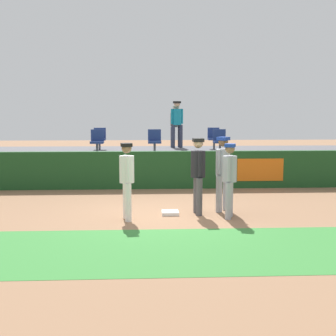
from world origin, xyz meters
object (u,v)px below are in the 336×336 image
(player_runner_visitor, at_px, (230,175))
(seat_back_right, at_px, (214,137))
(player_fielder_home, at_px, (127,176))
(spectator_hooded, at_px, (177,121))
(player_coach_visitor, at_px, (223,168))
(seat_front_left, at_px, (97,140))
(seat_front_center, at_px, (155,140))
(spectator_capped, at_px, (176,124))
(first_base, at_px, (170,213))
(seat_back_left, at_px, (100,137))
(player_umpire, at_px, (198,170))
(seat_front_right, at_px, (220,140))

(player_runner_visitor, xyz_separation_m, seat_back_right, (0.77, 7.42, 0.48))
(player_fielder_home, xyz_separation_m, spectator_hooded, (1.72, 8.30, 1.09))
(player_coach_visitor, bearing_deg, seat_front_left, -103.45)
(player_runner_visitor, relative_size, seat_front_center, 2.05)
(spectator_capped, bearing_deg, player_fielder_home, 72.82)
(first_base, relative_size, spectator_hooded, 0.21)
(seat_front_center, bearing_deg, seat_back_left, 139.24)
(player_fielder_home, xyz_separation_m, player_runner_visitor, (2.35, 0.08, -0.01))
(player_runner_visitor, height_order, seat_front_left, seat_front_left)
(seat_front_left, bearing_deg, spectator_capped, 43.71)
(spectator_capped, bearing_deg, first_base, 79.15)
(spectator_hooded, height_order, spectator_capped, spectator_hooded)
(first_base, relative_size, player_fielder_home, 0.23)
(first_base, bearing_deg, seat_front_left, 113.38)
(seat_back_right, xyz_separation_m, seat_front_center, (-2.37, -1.80, -0.00))
(player_runner_visitor, distance_m, seat_back_left, 8.30)
(player_umpire, distance_m, seat_back_right, 7.15)
(first_base, distance_m, seat_front_right, 5.77)
(player_runner_visitor, bearing_deg, first_base, -89.39)
(player_coach_visitor, distance_m, spectator_capped, 7.79)
(seat_back_right, bearing_deg, player_coach_visitor, -96.85)
(player_runner_visitor, bearing_deg, seat_back_right, -168.12)
(player_umpire, distance_m, seat_back_left, 7.62)
(first_base, distance_m, player_runner_visitor, 1.70)
(player_fielder_home, relative_size, seat_back_left, 2.08)
(first_base, distance_m, spectator_hooded, 8.10)
(first_base, height_order, seat_front_center, seat_front_center)
(player_coach_visitor, bearing_deg, seat_front_right, -148.06)
(seat_back_right, xyz_separation_m, seat_back_left, (-4.46, 0.00, 0.00))
(seat_front_right, bearing_deg, seat_front_center, 180.00)
(player_coach_visitor, distance_m, spectator_hooded, 7.59)
(player_coach_visitor, bearing_deg, first_base, -36.16)
(seat_back_right, distance_m, seat_front_center, 2.98)
(seat_front_right, relative_size, seat_back_left, 1.00)
(first_base, distance_m, player_coach_visitor, 1.69)
(seat_back_right, bearing_deg, first_base, -106.81)
(seat_front_right, relative_size, seat_front_left, 1.00)
(seat_back_right, bearing_deg, seat_front_right, -92.17)
(seat_back_left, relative_size, spectator_capped, 0.50)
(seat_front_center, bearing_deg, first_base, -87.22)
(player_umpire, height_order, seat_back_left, seat_back_left)
(player_runner_visitor, height_order, seat_back_left, seat_back_left)
(first_base, distance_m, player_umpire, 1.22)
(player_umpire, xyz_separation_m, spectator_capped, (0.03, 8.00, 0.93))
(first_base, xyz_separation_m, seat_front_right, (2.05, 5.20, 1.44))
(player_runner_visitor, distance_m, player_coach_visitor, 0.73)
(spectator_capped, bearing_deg, seat_front_center, 65.50)
(seat_front_right, xyz_separation_m, seat_back_right, (0.07, 1.80, 0.00))
(seat_front_center, bearing_deg, player_coach_visitor, -72.25)
(first_base, distance_m, seat_front_center, 5.41)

